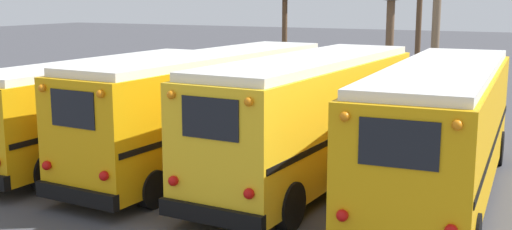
# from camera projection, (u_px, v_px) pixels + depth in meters

# --- Properties ---
(ground_plane) EXTENTS (160.00, 160.00, 0.00)m
(ground_plane) POSITION_uv_depth(u_px,v_px,m) (268.00, 167.00, 18.68)
(ground_plane) COLOR #424247
(school_bus_0) EXTENTS (2.61, 9.93, 2.98)m
(school_bus_0) POSITION_uv_depth(u_px,v_px,m) (106.00, 104.00, 19.66)
(school_bus_0) COLOR #E5A00C
(school_bus_0) RESTS_ON ground
(school_bus_1) EXTENTS (2.91, 11.00, 3.29)m
(school_bus_1) POSITION_uv_depth(u_px,v_px,m) (210.00, 105.00, 18.72)
(school_bus_1) COLOR #E5A00C
(school_bus_1) RESTS_ON ground
(school_bus_2) EXTENTS (2.83, 9.88, 3.36)m
(school_bus_2) POSITION_uv_depth(u_px,v_px,m) (311.00, 115.00, 16.86)
(school_bus_2) COLOR yellow
(school_bus_2) RESTS_ON ground
(school_bus_3) EXTENTS (3.11, 10.78, 3.29)m
(school_bus_3) POSITION_uv_depth(u_px,v_px,m) (441.00, 127.00, 15.51)
(school_bus_3) COLOR #E5A00C
(school_bus_3) RESTS_ON ground
(utility_pole) EXTENTS (1.80, 0.35, 8.00)m
(utility_pole) POSITION_uv_depth(u_px,v_px,m) (436.00, 15.00, 27.63)
(utility_pole) COLOR #75604C
(utility_pole) RESTS_ON ground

